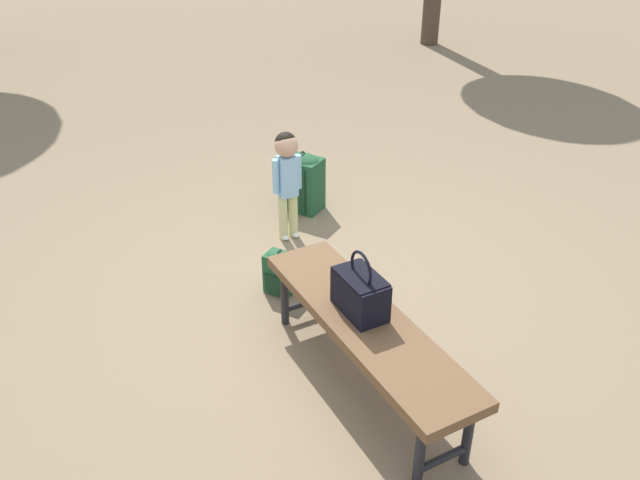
{
  "coord_description": "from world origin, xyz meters",
  "views": [
    {
      "loc": [
        -3.27,
        1.23,
        2.56
      ],
      "look_at": [
        0.07,
        0.01,
        0.45
      ],
      "focal_mm": 37.05,
      "sensor_mm": 36.0,
      "label": 1
    }
  ],
  "objects_px": {
    "handbag": "(360,292)",
    "backpack_small": "(280,271)",
    "park_bench": "(366,327)",
    "child_standing": "(287,170)",
    "backpack_large": "(303,181)"
  },
  "relations": [
    {
      "from": "handbag",
      "to": "backpack_large",
      "type": "height_order",
      "value": "handbag"
    },
    {
      "from": "handbag",
      "to": "backpack_small",
      "type": "xyz_separation_m",
      "value": [
        0.95,
        0.16,
        -0.42
      ]
    },
    {
      "from": "backpack_small",
      "to": "child_standing",
      "type": "bearing_deg",
      "value": -22.09
    },
    {
      "from": "backpack_small",
      "to": "handbag",
      "type": "bearing_deg",
      "value": -170.45
    },
    {
      "from": "handbag",
      "to": "child_standing",
      "type": "height_order",
      "value": "child_standing"
    },
    {
      "from": "park_bench",
      "to": "handbag",
      "type": "xyz_separation_m",
      "value": [
        0.07,
        0.01,
        0.18
      ]
    },
    {
      "from": "handbag",
      "to": "backpack_large",
      "type": "distance_m",
      "value": 2.07
    },
    {
      "from": "handbag",
      "to": "backpack_small",
      "type": "relative_size",
      "value": 1.14
    },
    {
      "from": "handbag",
      "to": "child_standing",
      "type": "distance_m",
      "value": 1.62
    },
    {
      "from": "child_standing",
      "to": "backpack_large",
      "type": "distance_m",
      "value": 0.57
    },
    {
      "from": "park_bench",
      "to": "backpack_large",
      "type": "height_order",
      "value": "backpack_large"
    },
    {
      "from": "park_bench",
      "to": "backpack_small",
      "type": "distance_m",
      "value": 1.06
    },
    {
      "from": "handbag",
      "to": "backpack_small",
      "type": "bearing_deg",
      "value": 9.55
    },
    {
      "from": "backpack_small",
      "to": "park_bench",
      "type": "bearing_deg",
      "value": -170.79
    },
    {
      "from": "park_bench",
      "to": "handbag",
      "type": "bearing_deg",
      "value": 4.69
    }
  ]
}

